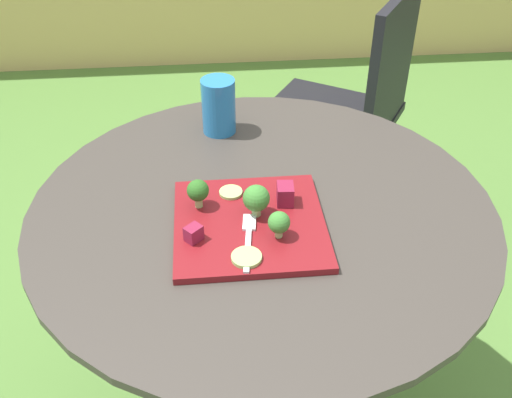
{
  "coord_description": "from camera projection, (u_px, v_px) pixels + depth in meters",
  "views": [
    {
      "loc": [
        -0.1,
        -0.91,
        1.45
      ],
      "look_at": [
        -0.01,
        -0.03,
        0.78
      ],
      "focal_mm": 41.16,
      "sensor_mm": 36.0,
      "label": 1
    }
  ],
  "objects": [
    {
      "name": "broccoli_floret_1",
      "position": [
        279.0,
        223.0,
        1.04
      ],
      "size": [
        0.04,
        0.04,
        0.05
      ],
      "color": "#99B770",
      "rests_on": "salad_plate"
    },
    {
      "name": "drinking_glass",
      "position": [
        219.0,
        109.0,
        1.34
      ],
      "size": [
        0.08,
        0.08,
        0.13
      ],
      "color": "#236BA8",
      "rests_on": "patio_table"
    },
    {
      "name": "cucumber_slice_0",
      "position": [
        231.0,
        192.0,
        1.16
      ],
      "size": [
        0.05,
        0.05,
        0.01
      ],
      "primitive_type": "cylinder",
      "color": "#8EB766",
      "rests_on": "salad_plate"
    },
    {
      "name": "salad_plate",
      "position": [
        250.0,
        224.0,
        1.09
      ],
      "size": [
        0.28,
        0.28,
        0.01
      ],
      "primitive_type": "cube",
      "color": "maroon",
      "rests_on": "patio_table"
    },
    {
      "name": "patio_table",
      "position": [
        261.0,
        297.0,
        1.31
      ],
      "size": [
        0.92,
        0.92,
        0.74
      ],
      "color": "#38332D",
      "rests_on": "ground_plane"
    },
    {
      "name": "broccoli_floret_0",
      "position": [
        256.0,
        199.0,
        1.08
      ],
      "size": [
        0.05,
        0.05,
        0.06
      ],
      "color": "#99B770",
      "rests_on": "salad_plate"
    },
    {
      "name": "broccoli_floret_2",
      "position": [
        198.0,
        191.0,
        1.1
      ],
      "size": [
        0.04,
        0.04,
        0.06
      ],
      "color": "#99B770",
      "rests_on": "salad_plate"
    },
    {
      "name": "patio_chair",
      "position": [
        354.0,
        101.0,
        1.96
      ],
      "size": [
        0.61,
        0.61,
        0.9
      ],
      "color": "black",
      "rests_on": "ground_plane"
    },
    {
      "name": "cucumber_slice_1",
      "position": [
        246.0,
        257.0,
        1.01
      ],
      "size": [
        0.05,
        0.05,
        0.01
      ],
      "primitive_type": "cylinder",
      "color": "#8EB766",
      "rests_on": "salad_plate"
    },
    {
      "name": "beet_chunk_0",
      "position": [
        285.0,
        194.0,
        1.12
      ],
      "size": [
        0.03,
        0.04,
        0.04
      ],
      "primitive_type": "cube",
      "rotation": [
        0.0,
        0.0,
        4.63
      ],
      "color": "maroon",
      "rests_on": "salad_plate"
    },
    {
      "name": "beet_chunk_1",
      "position": [
        194.0,
        233.0,
        1.04
      ],
      "size": [
        0.04,
        0.04,
        0.03
      ],
      "primitive_type": "cube",
      "rotation": [
        0.0,
        0.0,
        0.74
      ],
      "color": "maroon",
      "rests_on": "salad_plate"
    },
    {
      "name": "fork",
      "position": [
        248.0,
        236.0,
        1.05
      ],
      "size": [
        0.04,
        0.15,
        0.0
      ],
      "color": "silver",
      "rests_on": "salad_plate"
    }
  ]
}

